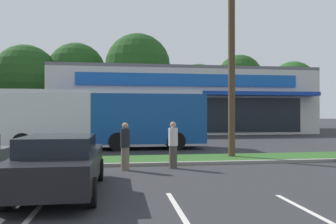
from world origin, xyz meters
name	(u,v)px	position (x,y,z in m)	size (l,w,h in m)	color
grass_median	(135,160)	(0.00, 14.00, 0.06)	(56.00, 2.20, 0.12)	#2D5B23
curb_lip	(137,164)	(0.00, 12.78, 0.06)	(56.00, 0.24, 0.12)	gray
parking_stripe_0	(34,213)	(-2.34, 6.98, 0.00)	(0.12, 4.80, 0.01)	silver
parking_stripe_1	(187,224)	(0.55, 5.87, 0.00)	(0.12, 4.80, 0.01)	silver
storefront_building	(180,102)	(5.75, 35.26, 3.23)	(25.50, 11.85, 6.45)	beige
tree_left	(26,76)	(-12.06, 43.60, 6.56)	(7.75, 7.75, 10.44)	#473323
tree_mid_left	(77,72)	(-6.15, 45.00, 7.40)	(7.45, 7.45, 11.14)	#473323
tree_mid	(138,66)	(1.64, 42.20, 7.89)	(8.10, 8.10, 11.95)	#473323
tree_mid_right	(198,86)	(9.72, 43.62, 5.69)	(5.72, 5.72, 8.57)	#473323
tree_right	(240,77)	(15.89, 44.90, 7.00)	(6.21, 6.21, 10.13)	#473323
tree_far_right	(293,84)	(22.60, 42.67, 5.97)	(6.09, 6.09, 9.02)	#473323
utility_pole	(229,28)	(4.09, 14.22, 5.77)	(3.02, 2.40, 10.83)	#4C3826
city_bus	(103,118)	(-1.57, 19.11, 1.76)	(11.35, 2.72, 3.25)	#144793
car_0	(60,163)	(-2.12, 8.66, 0.75)	(1.98, 4.68, 1.44)	black
pedestrian_near_bench	(173,145)	(1.28, 12.05, 0.85)	(0.34, 0.34, 1.69)	#47423D
pedestrian_mid	(125,146)	(-0.45, 11.86, 0.84)	(0.34, 0.34, 1.67)	#726651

